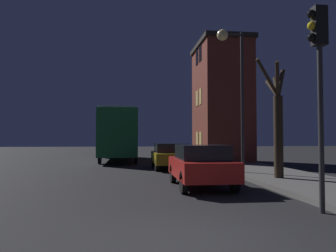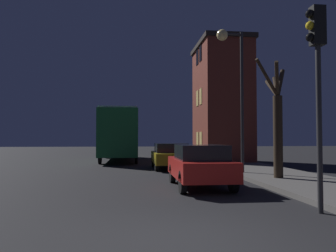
% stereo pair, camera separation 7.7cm
% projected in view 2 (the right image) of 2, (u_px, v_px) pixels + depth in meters
% --- Properties ---
extents(ground_plane, '(120.00, 120.00, 0.00)m').
position_uv_depth(ground_plane, '(187.00, 241.00, 5.31)').
color(ground_plane, black).
extents(brick_building, '(3.39, 5.31, 8.22)m').
position_uv_depth(brick_building, '(221.00, 101.00, 22.94)').
color(brick_building, brown).
rests_on(brick_building, sidewalk).
extents(streetlamp, '(1.22, 0.51, 6.44)m').
position_uv_depth(streetlamp, '(232.00, 66.00, 14.76)').
color(streetlamp, '#28282B').
rests_on(streetlamp, sidewalk).
extents(traffic_light, '(0.43, 0.24, 4.69)m').
position_uv_depth(traffic_light, '(317.00, 65.00, 7.42)').
color(traffic_light, '#28282B').
rests_on(traffic_light, ground).
extents(bare_tree, '(1.71, 2.26, 4.49)m').
position_uv_depth(bare_tree, '(277.00, 121.00, 12.70)').
color(bare_tree, '#2D2319').
rests_on(bare_tree, sidewalk).
extents(bus, '(2.54, 9.31, 3.67)m').
position_uv_depth(bus, '(120.00, 131.00, 24.40)').
color(bus, '#1E6B33').
rests_on(bus, ground).
extents(car_near_lane, '(1.75, 3.85, 1.45)m').
position_uv_depth(car_near_lane, '(200.00, 165.00, 11.16)').
color(car_near_lane, '#B21E19').
rests_on(car_near_lane, ground).
extents(car_mid_lane, '(1.86, 4.04, 1.40)m').
position_uv_depth(car_mid_lane, '(170.00, 155.00, 17.92)').
color(car_mid_lane, olive).
rests_on(car_mid_lane, ground).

